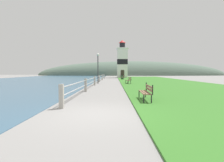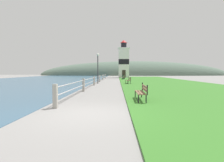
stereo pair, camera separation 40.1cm
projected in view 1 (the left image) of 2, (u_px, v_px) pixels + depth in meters
ground_plane at (94, 114)px, 6.45m from camera, size 160.00×160.00×0.00m
grass_verge at (161, 82)px, 25.46m from camera, size 12.00×57.39×0.06m
water_strip at (14, 82)px, 25.73m from camera, size 24.00×91.82×0.01m
seawall_railing at (97, 79)px, 23.17m from camera, size 0.18×31.70×1.05m
park_bench_near at (146, 91)px, 9.33m from camera, size 0.52×1.95×0.94m
park_bench_midway at (129, 80)px, 22.32m from camera, size 0.61×1.75×0.94m
park_bench_far at (123, 77)px, 34.78m from camera, size 0.57×1.79×0.94m
lighthouse at (122, 61)px, 45.77m from camera, size 3.04×3.04×9.79m
trash_bin at (122, 77)px, 36.53m from camera, size 0.54×0.54×0.84m
lamp_post at (98, 63)px, 22.56m from camera, size 0.36×0.36×3.96m
distant_hillside at (131, 75)px, 74.51m from camera, size 80.00×16.00×12.00m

